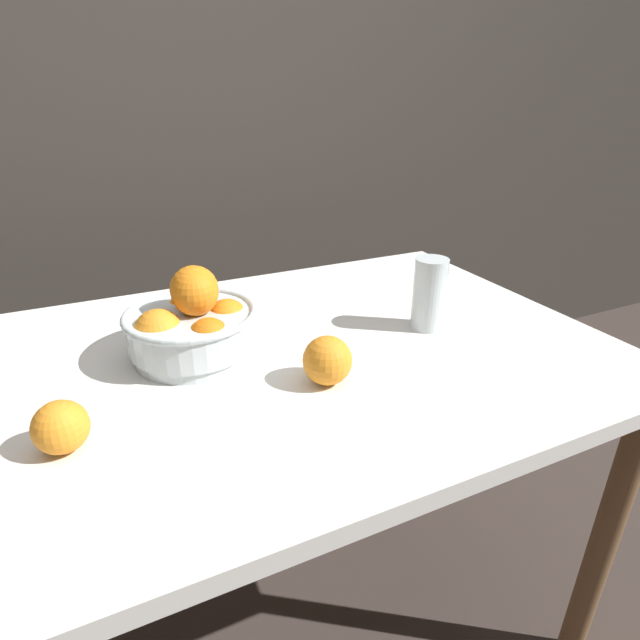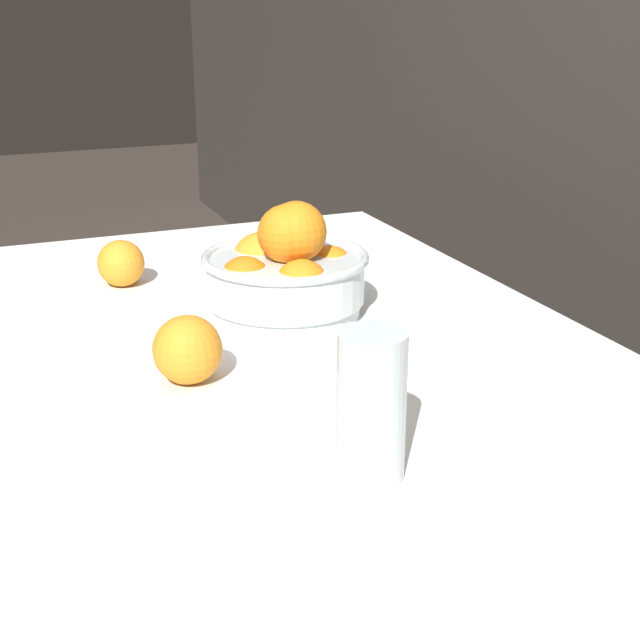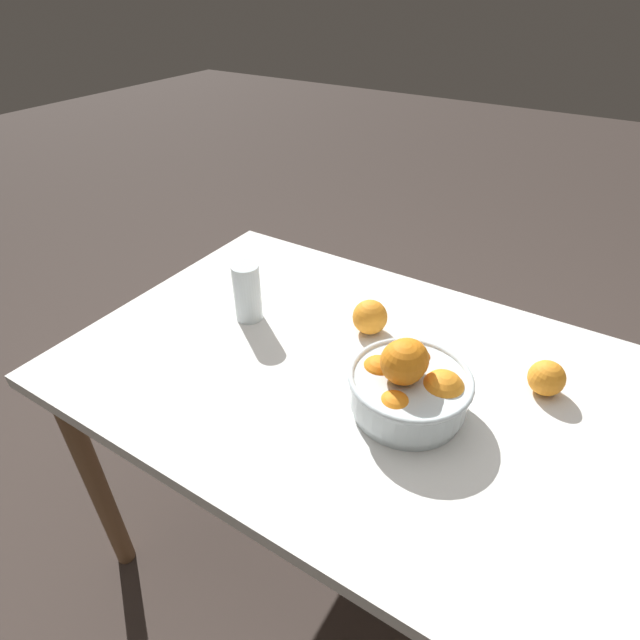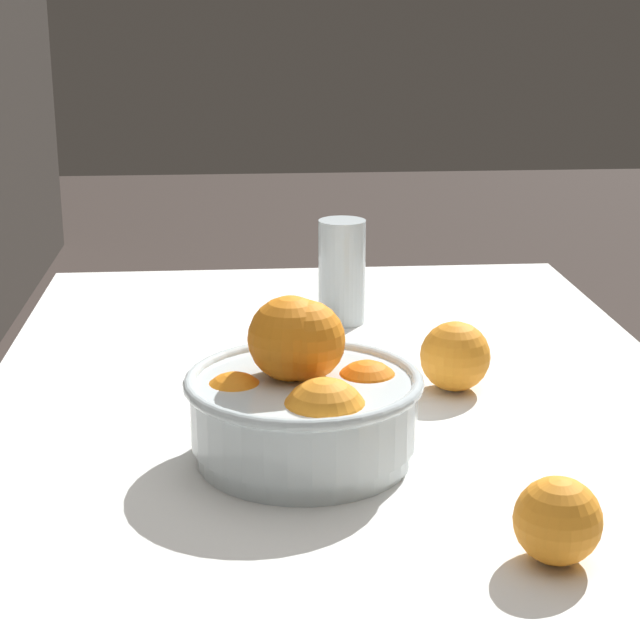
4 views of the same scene
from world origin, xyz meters
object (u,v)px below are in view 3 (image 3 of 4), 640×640
juice_glass (248,295)px  orange_loose_front (370,317)px  fruit_bowl (409,385)px  orange_loose_near_bowl (547,378)px

juice_glass → orange_loose_front: (-0.27, -0.10, -0.02)m
fruit_bowl → orange_loose_near_bowl: fruit_bowl is taller
orange_loose_front → orange_loose_near_bowl: bearing=-179.3°
juice_glass → orange_loose_near_bowl: bearing=-170.7°
fruit_bowl → juice_glass: bearing=-10.2°
juice_glass → orange_loose_front: 0.29m
juice_glass → fruit_bowl: bearing=169.8°
orange_loose_near_bowl → orange_loose_front: bearing=0.7°
fruit_bowl → juice_glass: fruit_bowl is taller
orange_loose_front → juice_glass: bearing=20.9°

